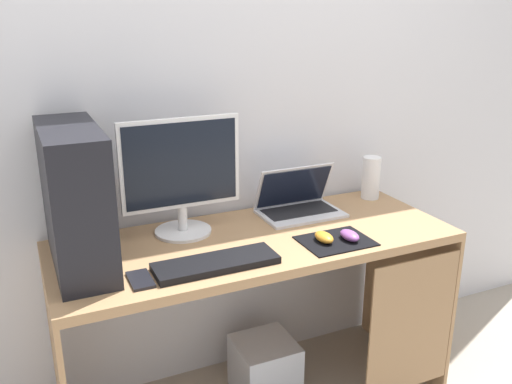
# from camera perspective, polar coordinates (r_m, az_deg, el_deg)

# --- Properties ---
(wall_back) EXTENTS (4.00, 0.05, 2.60)m
(wall_back) POSITION_cam_1_polar(r_m,az_deg,el_deg) (2.24, -3.57, 11.41)
(wall_back) COLOR silver
(wall_back) RESTS_ON ground_plane
(desk) EXTENTS (1.52, 0.59, 0.76)m
(desk) POSITION_cam_1_polar(r_m,az_deg,el_deg) (2.14, 0.63, -8.41)
(desk) COLOR #A37A51
(desk) RESTS_ON ground_plane
(pc_tower) EXTENTS (0.18, 0.49, 0.47)m
(pc_tower) POSITION_cam_1_polar(r_m,az_deg,el_deg) (1.88, -18.23, -0.59)
(pc_tower) COLOR black
(pc_tower) RESTS_ON desk
(monitor) EXTENTS (0.46, 0.22, 0.45)m
(monitor) POSITION_cam_1_polar(r_m,az_deg,el_deg) (2.05, -7.76, 1.65)
(monitor) COLOR white
(monitor) RESTS_ON desk
(laptop) EXTENTS (0.34, 0.22, 0.20)m
(laptop) POSITION_cam_1_polar(r_m,az_deg,el_deg) (2.31, 4.40, -1.24)
(laptop) COLOR silver
(laptop) RESTS_ON desk
(speaker) EXTENTS (0.08, 0.08, 0.19)m
(speaker) POSITION_cam_1_polar(r_m,az_deg,el_deg) (2.52, 11.85, 1.46)
(speaker) COLOR white
(speaker) RESTS_ON desk
(keyboard) EXTENTS (0.42, 0.14, 0.02)m
(keyboard) POSITION_cam_1_polar(r_m,az_deg,el_deg) (1.85, -4.17, -7.39)
(keyboard) COLOR black
(keyboard) RESTS_ON desk
(mousepad) EXTENTS (0.26, 0.20, 0.00)m
(mousepad) POSITION_cam_1_polar(r_m,az_deg,el_deg) (2.06, 8.27, -5.05)
(mousepad) COLOR black
(mousepad) RESTS_ON desk
(mouse_left) EXTENTS (0.06, 0.10, 0.03)m
(mouse_left) POSITION_cam_1_polar(r_m,az_deg,el_deg) (2.04, 7.08, -4.67)
(mouse_left) COLOR orange
(mouse_left) RESTS_ON mousepad
(mouse_right) EXTENTS (0.06, 0.10, 0.03)m
(mouse_right) POSITION_cam_1_polar(r_m,az_deg,el_deg) (2.07, 9.69, -4.46)
(mouse_right) COLOR #8C4C99
(mouse_right) RESTS_ON mousepad
(cell_phone) EXTENTS (0.07, 0.13, 0.01)m
(cell_phone) POSITION_cam_1_polar(r_m,az_deg,el_deg) (1.80, -11.91, -8.91)
(cell_phone) COLOR black
(cell_phone) RESTS_ON desk
(subwoofer) EXTENTS (0.25, 0.25, 0.25)m
(subwoofer) POSITION_cam_1_polar(r_m,az_deg,el_deg) (2.46, 0.91, -17.74)
(subwoofer) COLOR #B7BCC6
(subwoofer) RESTS_ON ground_plane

